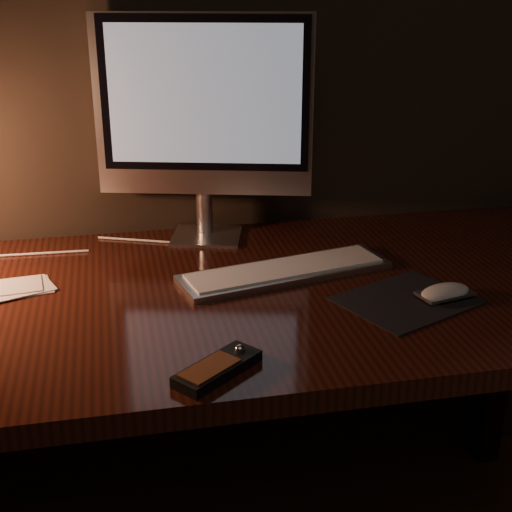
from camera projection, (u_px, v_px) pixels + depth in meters
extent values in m
cube|color=#33130B|center=(256.00, 297.00, 1.38)|extent=(1.60, 0.75, 0.04)
cube|color=black|center=(499.00, 349.00, 1.95)|extent=(0.06, 0.06, 0.71)
cube|color=black|center=(228.00, 340.00, 1.79)|extent=(1.48, 0.02, 0.51)
cube|color=silver|center=(207.00, 236.00, 1.63)|extent=(0.18, 0.17, 0.01)
cylinder|color=silver|center=(205.00, 210.00, 1.64)|extent=(0.05, 0.05, 0.10)
cube|color=silver|center=(204.00, 106.00, 1.52)|extent=(0.46, 0.15, 0.38)
cube|color=black|center=(204.00, 95.00, 1.49)|extent=(0.43, 0.12, 0.32)
cube|color=#869DB7|center=(204.00, 95.00, 1.49)|extent=(0.40, 0.11, 0.29)
cube|color=silver|center=(285.00, 271.00, 1.43)|extent=(0.45, 0.21, 0.02)
cube|color=black|center=(407.00, 300.00, 1.31)|extent=(0.28, 0.26, 0.00)
ellipsoid|color=white|center=(445.00, 294.00, 1.32)|extent=(0.11, 0.07, 0.02)
cube|color=black|center=(218.00, 369.00, 1.07)|extent=(0.15, 0.13, 0.02)
cube|color=brown|center=(217.00, 363.00, 1.07)|extent=(0.10, 0.09, 0.00)
sphere|color=silver|center=(217.00, 362.00, 1.07)|extent=(0.02, 0.02, 0.02)
cube|color=white|center=(14.00, 288.00, 1.36)|extent=(0.15, 0.12, 0.01)
cylinder|color=white|center=(89.00, 250.00, 1.55)|extent=(0.57, 0.15, 0.01)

